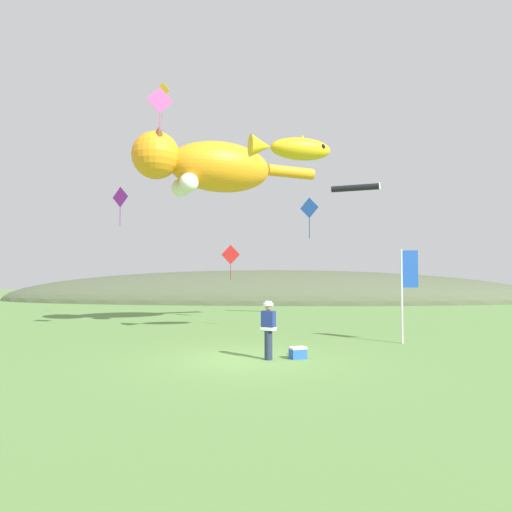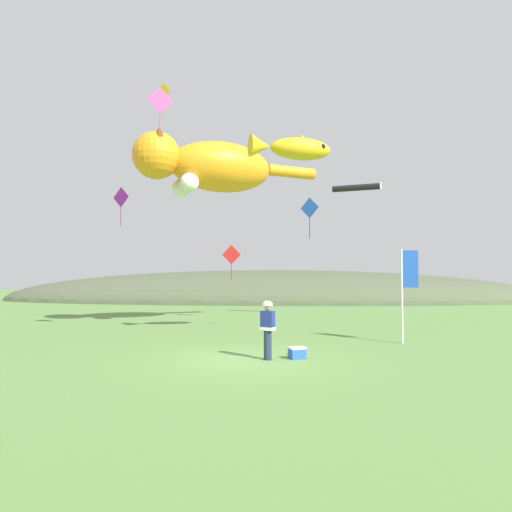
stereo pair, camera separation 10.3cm
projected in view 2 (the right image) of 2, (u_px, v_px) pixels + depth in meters
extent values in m
plane|color=#5B8442|center=(248.00, 360.00, 13.73)|extent=(120.00, 120.00, 0.00)
ellipsoid|color=#4C563D|center=(272.00, 301.00, 44.70)|extent=(54.00, 15.34, 5.98)
cylinder|color=#232D47|center=(268.00, 345.00, 13.85)|extent=(0.24, 0.24, 0.88)
cube|color=navy|center=(268.00, 321.00, 13.88)|extent=(0.46, 0.39, 0.60)
cube|color=white|center=(268.00, 329.00, 13.87)|extent=(0.49, 0.42, 0.10)
sphere|color=tan|center=(268.00, 307.00, 13.89)|extent=(0.20, 0.20, 0.20)
cylinder|color=silver|center=(268.00, 304.00, 13.90)|extent=(0.30, 0.30, 0.09)
cylinder|color=silver|center=(268.00, 302.00, 13.90)|extent=(0.20, 0.20, 0.07)
cylinder|color=olive|center=(295.00, 351.00, 14.67)|extent=(0.15, 0.16, 0.16)
cylinder|color=brown|center=(292.00, 351.00, 14.68)|extent=(0.02, 0.22, 0.22)
cylinder|color=brown|center=(297.00, 351.00, 14.67)|extent=(0.02, 0.22, 0.22)
cube|color=blue|center=(297.00, 354.00, 14.00)|extent=(0.57, 0.49, 0.30)
cube|color=white|center=(297.00, 348.00, 14.01)|extent=(0.58, 0.50, 0.06)
cylinder|color=silver|center=(402.00, 296.00, 17.14)|extent=(0.08, 0.08, 3.55)
cube|color=#1E4CB2|center=(410.00, 269.00, 17.16)|extent=(0.60, 0.03, 1.40)
ellipsoid|color=orange|center=(221.00, 167.00, 22.78)|extent=(5.91, 4.84, 2.49)
ellipsoid|color=white|center=(216.00, 176.00, 22.66)|extent=(3.71, 2.90, 1.37)
sphere|color=orange|center=(156.00, 155.00, 21.47)|extent=(2.24, 2.24, 2.24)
cone|color=#55330A|center=(159.00, 135.00, 20.94)|extent=(1.07, 1.07, 0.75)
cone|color=#55330A|center=(154.00, 142.00, 22.07)|extent=(1.07, 1.07, 0.75)
sphere|color=white|center=(189.00, 182.00, 21.30)|extent=(0.90, 0.90, 0.90)
sphere|color=white|center=(181.00, 188.00, 22.68)|extent=(0.90, 0.90, 0.90)
cylinder|color=orange|center=(291.00, 172.00, 24.41)|extent=(2.71, 1.79, 0.60)
ellipsoid|color=gold|center=(301.00, 149.00, 18.21)|extent=(2.69, 1.67, 0.89)
cone|color=gold|center=(260.00, 146.00, 17.80)|extent=(1.05, 1.10, 0.89)
cone|color=gold|center=(302.00, 140.00, 18.25)|extent=(0.52, 0.52, 0.42)
sphere|color=black|center=(323.00, 147.00, 18.12)|extent=(0.21, 0.21, 0.21)
cylinder|color=black|center=(356.00, 188.00, 26.21)|extent=(2.71, 1.18, 0.36)
torus|color=white|center=(381.00, 186.00, 25.72)|extent=(0.19, 0.44, 0.44)
cube|color=red|center=(231.00, 255.00, 26.20)|extent=(1.10, 0.29, 1.13)
cylinder|color=black|center=(231.00, 255.00, 26.21)|extent=(0.74, 0.20, 0.02)
cube|color=maroon|center=(231.00, 272.00, 26.16)|extent=(0.03, 0.02, 0.90)
cube|color=#E53F8C|center=(160.00, 100.00, 17.98)|extent=(0.96, 0.43, 1.04)
cylinder|color=black|center=(160.00, 101.00, 18.00)|extent=(0.64, 0.30, 0.02)
cube|color=#A02C62|center=(160.00, 125.00, 17.95)|extent=(0.03, 0.02, 0.90)
cube|color=yellow|center=(163.00, 92.00, 23.38)|extent=(0.86, 0.56, 1.01)
cylinder|color=black|center=(163.00, 92.00, 23.39)|extent=(0.58, 0.38, 0.02)
cube|color=#A98511|center=(163.00, 110.00, 23.34)|extent=(0.03, 0.02, 0.90)
cube|color=purple|center=(121.00, 197.00, 22.00)|extent=(0.91, 0.44, 1.00)
cylinder|color=black|center=(121.00, 197.00, 22.02)|extent=(0.61, 0.30, 0.02)
cube|color=#6B1A7C|center=(121.00, 217.00, 21.97)|extent=(0.03, 0.02, 0.90)
cube|color=blue|center=(310.00, 208.00, 19.83)|extent=(0.77, 0.51, 0.91)
cylinder|color=black|center=(310.00, 208.00, 19.84)|extent=(0.52, 0.35, 0.02)
cube|color=#1A3E97|center=(310.00, 228.00, 19.80)|extent=(0.03, 0.02, 0.90)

